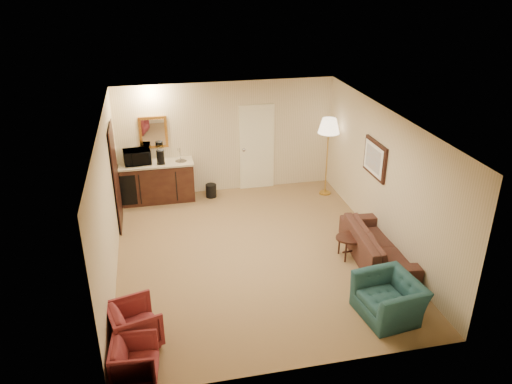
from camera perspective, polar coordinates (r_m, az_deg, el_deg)
ground at (r=9.46m, az=-0.25°, el=-7.00°), size 6.00×6.00×0.00m
room_walls at (r=9.37m, az=-1.83°, el=4.36°), size 5.02×6.01×2.61m
wetbar_cabinet at (r=11.51m, az=-11.16°, el=1.16°), size 1.64×0.58×0.92m
sofa at (r=9.32m, az=13.77°, el=-5.42°), size 0.76×2.12×0.81m
teal_armchair at (r=7.99m, az=15.03°, el=-11.02°), size 0.75×1.03×0.84m
rose_chair_near at (r=7.49m, az=-13.70°, el=-14.29°), size 0.78×0.81×0.69m
rose_chair_far at (r=7.01m, az=-13.69°, el=-18.01°), size 0.59×0.63×0.60m
coffee_table at (r=9.45m, az=11.18°, el=-6.08°), size 0.76×0.53×0.42m
floor_lamp at (r=11.58m, az=8.12°, el=3.99°), size 0.58×0.58×1.84m
waste_bin at (r=11.63m, az=-5.16°, el=0.16°), size 0.32×0.32×0.31m
microwave at (r=11.31m, az=-13.46°, el=4.10°), size 0.61×0.38×0.39m
coffee_maker at (r=11.21m, az=-10.86°, el=3.95°), size 0.21×0.21×0.32m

